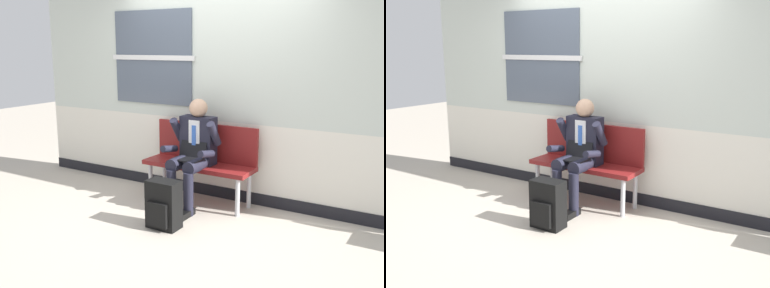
{
  "view_description": "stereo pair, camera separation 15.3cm",
  "coord_description": "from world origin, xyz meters",
  "views": [
    {
      "loc": [
        2.42,
        -4.07,
        1.81
      ],
      "look_at": [
        -0.04,
        0.0,
        0.75
      ],
      "focal_mm": 41.41,
      "sensor_mm": 36.0,
      "label": 1
    },
    {
      "loc": [
        2.55,
        -3.99,
        1.81
      ],
      "look_at": [
        -0.04,
        0.0,
        0.75
      ],
      "focal_mm": 41.41,
      "sensor_mm": 36.0,
      "label": 2
    }
  ],
  "objects": [
    {
      "name": "ground_plane",
      "position": [
        0.0,
        0.0,
        0.0
      ],
      "size": [
        18.0,
        18.0,
        0.0
      ],
      "primitive_type": "plane",
      "color": "#B2A899"
    },
    {
      "name": "bench_with_person",
      "position": [
        -0.07,
        0.28,
        0.54
      ],
      "size": [
        1.31,
        0.42,
        0.92
      ],
      "color": "maroon",
      "rests_on": "ground"
    },
    {
      "name": "person_seated",
      "position": [
        -0.07,
        0.08,
        0.65
      ],
      "size": [
        0.57,
        0.7,
        1.23
      ],
      "color": "#1E1E2D",
      "rests_on": "ground"
    },
    {
      "name": "backpack",
      "position": [
        -0.0,
        -0.62,
        0.24
      ],
      "size": [
        0.33,
        0.24,
        0.5
      ],
      "color": "black",
      "rests_on": "ground"
    },
    {
      "name": "station_wall",
      "position": [
        -0.01,
        0.55,
        1.49
      ],
      "size": [
        5.41,
        0.16,
        3.0
      ],
      "color": "beige",
      "rests_on": "ground"
    }
  ]
}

